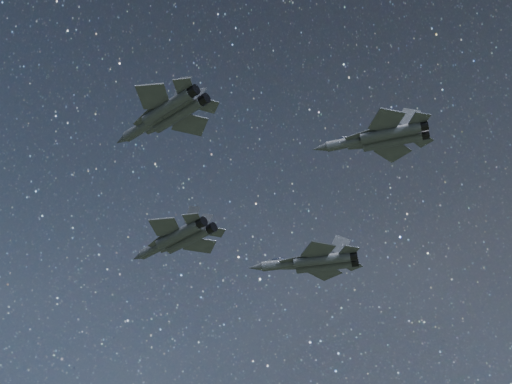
% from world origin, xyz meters
% --- Properties ---
extents(jet_lead, '(19.12, 13.04, 4.80)m').
position_xyz_m(jet_lead, '(-20.08, 5.96, 149.89)').
color(jet_lead, '#30343C').
extents(jet_left, '(19.47, 13.25, 4.89)m').
position_xyz_m(jet_left, '(-3.07, 21.08, 148.70)').
color(jet_left, '#30343C').
extents(jet_right, '(15.55, 10.70, 3.90)m').
position_xyz_m(jet_right, '(-4.74, -19.39, 149.10)').
color(jet_right, '#30343C').
extents(jet_slot, '(16.89, 11.67, 4.24)m').
position_xyz_m(jet_slot, '(15.27, 2.36, 154.16)').
color(jet_slot, '#30343C').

